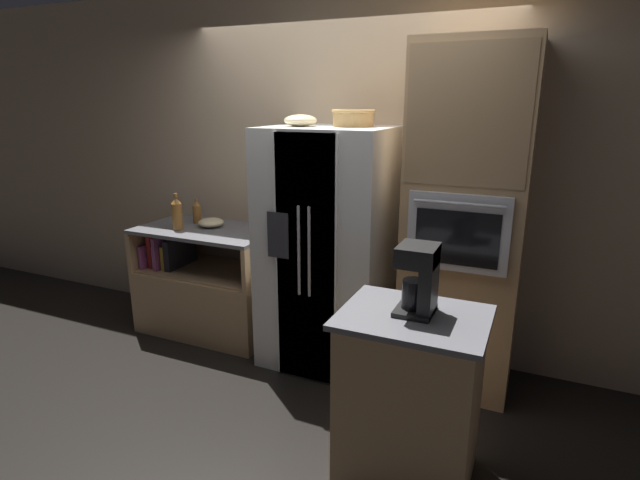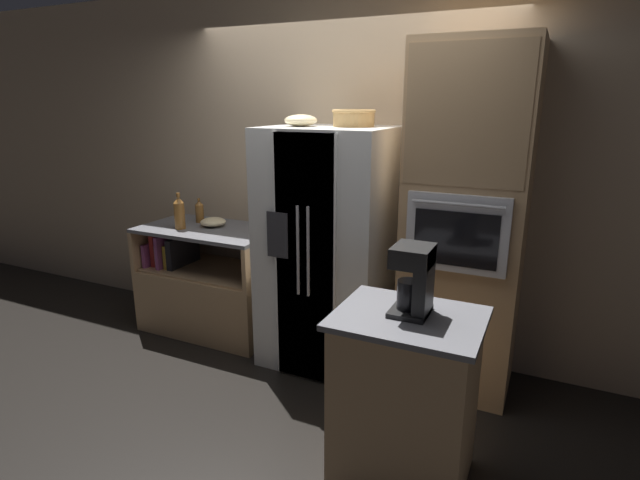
# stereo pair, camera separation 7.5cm
# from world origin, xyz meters

# --- Properties ---
(ground_plane) EXTENTS (20.00, 20.00, 0.00)m
(ground_plane) POSITION_xyz_m (0.00, 0.00, 0.00)
(ground_plane) COLOR black
(wall_back) EXTENTS (12.00, 0.06, 2.80)m
(wall_back) POSITION_xyz_m (0.00, 0.45, 1.40)
(wall_back) COLOR tan
(wall_back) RESTS_ON ground_plane
(counter_left) EXTENTS (1.16, 0.67, 0.91)m
(counter_left) POSITION_xyz_m (-1.09, 0.08, 0.34)
(counter_left) COLOR tan
(counter_left) RESTS_ON ground_plane
(refrigerator) EXTENTS (0.89, 0.79, 1.76)m
(refrigerator) POSITION_xyz_m (0.04, 0.04, 0.88)
(refrigerator) COLOR white
(refrigerator) RESTS_ON ground_plane
(wall_oven) EXTENTS (0.74, 0.66, 2.29)m
(wall_oven) POSITION_xyz_m (1.00, 0.11, 1.15)
(wall_oven) COLOR tan
(wall_oven) RESTS_ON ground_plane
(island_counter) EXTENTS (0.72, 0.58, 0.92)m
(island_counter) POSITION_xyz_m (0.93, -0.95, 0.46)
(island_counter) COLOR tan
(island_counter) RESTS_ON ground_plane
(wicker_basket) EXTENTS (0.30, 0.30, 0.11)m
(wicker_basket) POSITION_xyz_m (0.20, 0.12, 1.82)
(wicker_basket) COLOR tan
(wicker_basket) RESTS_ON refrigerator
(fruit_bowl) EXTENTS (0.23, 0.23, 0.08)m
(fruit_bowl) POSITION_xyz_m (-0.15, -0.01, 1.80)
(fruit_bowl) COLOR beige
(fruit_bowl) RESTS_ON refrigerator
(bottle_tall) EXTENTS (0.07, 0.07, 0.21)m
(bottle_tall) POSITION_xyz_m (-1.26, 0.21, 1.00)
(bottle_tall) COLOR brown
(bottle_tall) RESTS_ON counter_left
(bottle_short) EXTENTS (0.09, 0.09, 0.30)m
(bottle_short) POSITION_xyz_m (-1.26, -0.04, 1.04)
(bottle_short) COLOR brown
(bottle_short) RESTS_ON counter_left
(mixing_bowl) EXTENTS (0.21, 0.21, 0.07)m
(mixing_bowl) POSITION_xyz_m (-1.07, 0.14, 0.94)
(mixing_bowl) COLOR beige
(mixing_bowl) RESTS_ON counter_left
(coffee_maker) EXTENTS (0.18, 0.21, 0.35)m
(coffee_maker) POSITION_xyz_m (0.95, -0.92, 1.11)
(coffee_maker) COLOR black
(coffee_maker) RESTS_ON island_counter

